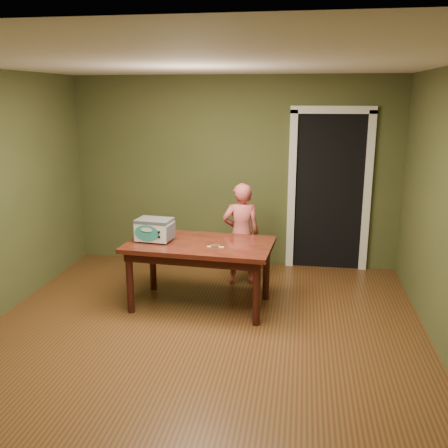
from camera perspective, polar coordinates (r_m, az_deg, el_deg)
floor at (r=4.96m, az=-3.03°, el=-13.57°), size 5.00×5.00×0.00m
room_shell at (r=4.42m, az=-3.33°, el=6.36°), size 4.52×5.02×2.61m
doorway at (r=7.18m, az=11.80°, el=3.96°), size 1.10×0.66×2.25m
dining_table at (r=5.56m, az=-2.77°, el=-3.11°), size 1.66×1.01×0.75m
toy_oven at (r=5.61m, az=-7.96°, el=-0.57°), size 0.43×0.32×0.25m
baking_pan at (r=5.36m, az=-1.01°, el=-2.51°), size 0.10×0.10×0.02m
spatula at (r=5.35m, az=-0.98°, el=-2.63°), size 0.18×0.03×0.01m
child at (r=6.24m, az=1.96°, el=-1.15°), size 0.54×0.42×1.30m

